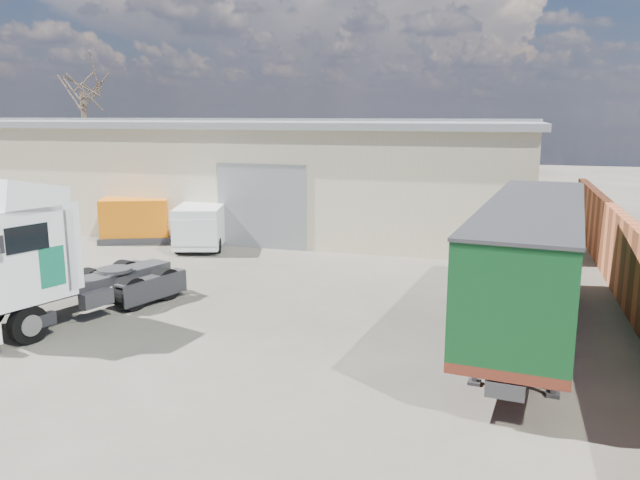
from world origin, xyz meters
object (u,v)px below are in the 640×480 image
(orange_skip, at_px, (137,223))
(box_trailer, at_px, (532,256))
(bare_tree, at_px, (81,77))
(panel_van, at_px, (203,224))
(tractor_unit, at_px, (42,262))

(orange_skip, bearing_deg, box_trailer, -48.35)
(bare_tree, height_order, orange_skip, bare_tree)
(bare_tree, bearing_deg, panel_van, -37.78)
(box_trailer, bearing_deg, orange_skip, 160.21)
(tractor_unit, bearing_deg, panel_van, 110.62)
(panel_van, bearing_deg, box_trailer, -47.66)
(bare_tree, bearing_deg, box_trailer, -34.38)
(bare_tree, height_order, tractor_unit, bare_tree)
(tractor_unit, height_order, box_trailer, tractor_unit)
(tractor_unit, relative_size, box_trailer, 0.60)
(panel_van, bearing_deg, orange_skip, 159.87)
(box_trailer, relative_size, panel_van, 2.20)
(tractor_unit, bearing_deg, orange_skip, 127.96)
(bare_tree, distance_m, tractor_unit, 25.82)
(box_trailer, bearing_deg, bare_tree, 151.54)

